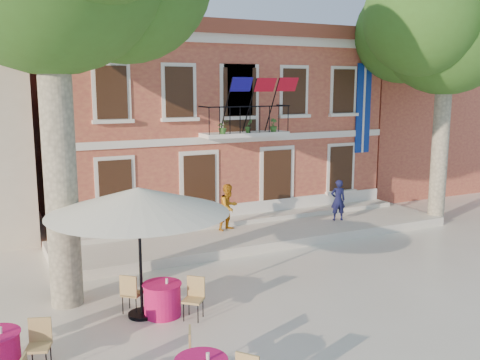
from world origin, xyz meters
name	(u,v)px	position (x,y,z in m)	size (l,w,h in m)	color
ground	(272,288)	(0.00, 0.00, 0.00)	(90.00, 90.00, 0.00)	beige
main_building	(198,119)	(2.00, 9.99, 3.78)	(13.50, 9.59, 7.50)	#C56D47
neighbor_east	(396,123)	(14.00, 11.00, 3.22)	(9.40, 9.40, 6.40)	#C56D47
terrace	(260,233)	(2.00, 4.40, 0.15)	(14.00, 3.40, 0.30)	silver
plane_tree_east	(448,27)	(9.15, 3.25, 7.32)	(5.05, 5.05, 9.92)	#A59E84
patio_umbrella	(138,201)	(-3.51, -0.15, 2.70)	(4.05, 4.05, 3.01)	black
pedestrian_navy	(338,200)	(5.16, 4.18, 1.06)	(0.55, 0.36, 1.52)	#101236
pedestrian_orange	(229,207)	(0.96, 4.73, 1.10)	(0.78, 0.61, 1.61)	orange
cafe_table_4	(162,298)	(-3.08, -0.33, 0.42)	(1.72, 1.58, 0.95)	#CF1362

